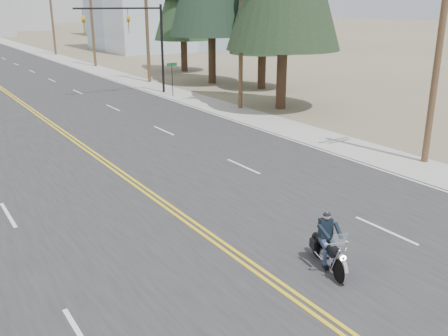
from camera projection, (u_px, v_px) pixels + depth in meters
sidewalk_right at (49, 55)px, 72.05m from camera, size 3.00×200.00×0.01m
traffic_mast_right at (138, 32)px, 38.95m from camera, size 7.10×0.26×7.00m
street_sign at (172, 73)px, 39.29m from camera, size 0.90×0.06×2.62m
utility_pole_a at (441, 35)px, 21.43m from camera, size 2.20×0.30×11.00m
utility_pole_b at (241, 20)px, 33.29m from camera, size 2.20×0.30×11.50m
utility_pole_c at (147, 19)px, 45.31m from camera, size 2.20×0.30×11.00m
utility_pole_d at (91, 13)px, 57.17m from camera, size 2.20×0.30×11.50m
utility_pole_e at (52, 13)px, 70.78m from camera, size 2.20×0.30×11.00m
haze_bldg_e at (20, 8)px, 140.85m from camera, size 14.00×14.00×12.00m
motorcyclist at (330, 243)px, 13.62m from camera, size 1.50×2.20×1.58m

